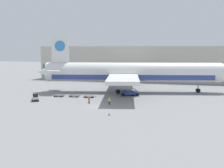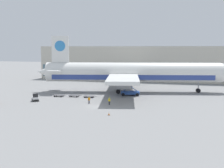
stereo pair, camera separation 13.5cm
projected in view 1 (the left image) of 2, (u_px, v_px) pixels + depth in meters
The scene contains 11 objects.
ground_plane at pixel (94, 107), 71.35m from camera, with size 400.00×400.00×0.00m, color gray.
terminal_building at pixel (148, 63), 130.53m from camera, with size 90.00×18.20×14.00m.
airplane_main at pixel (130, 73), 93.88m from camera, with size 57.26×48.57×17.00m.
scissor_lift_loader at pixel (130, 89), 87.96m from camera, with size 5.74×4.35×4.80m.
baggage_tug_foreground at pixel (35, 98), 78.64m from camera, with size 2.61×2.81×2.00m.
baggage_dolly_lead at pixel (59, 95), 85.90m from camera, with size 3.73×1.62×0.48m.
baggage_dolly_second at pixel (74, 95), 85.51m from camera, with size 3.73×1.62×0.48m.
baggage_dolly_third at pixel (89, 96), 84.28m from camera, with size 3.73×1.62×0.48m.
ground_crew_near at pixel (89, 100), 75.23m from camera, with size 0.45×0.41×1.68m.
ground_crew_far at pixel (109, 100), 73.34m from camera, with size 0.54×0.34×1.83m.
traffic_cone_near at pixel (109, 114), 62.33m from camera, with size 0.40×0.40×0.58m.
Camera 1 is at (23.00, -66.52, 13.48)m, focal length 50.00 mm.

